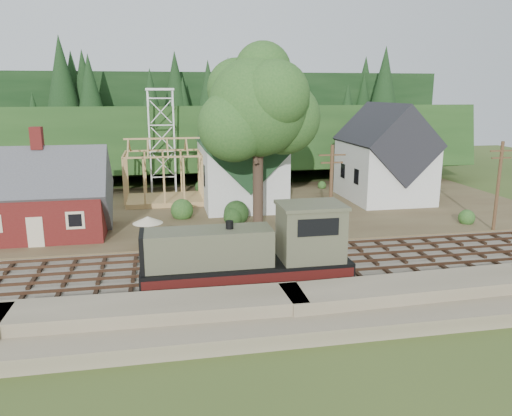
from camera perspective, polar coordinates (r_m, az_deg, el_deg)
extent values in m
plane|color=#384C1E|center=(34.80, 0.18, -7.12)|extent=(140.00, 140.00, 0.00)
cube|color=#7F7259|center=(27.18, 3.73, -13.23)|extent=(64.00, 5.00, 1.60)
cube|color=#726B5B|center=(34.77, 0.18, -7.00)|extent=(64.00, 11.00, 0.16)
cube|color=brown|center=(51.81, -3.66, -0.14)|extent=(64.00, 26.00, 0.30)
cube|color=#1E3F19|center=(75.26, -6.01, 3.90)|extent=(70.00, 28.96, 12.74)
cube|color=black|center=(91.04, -6.91, 5.49)|extent=(80.00, 20.00, 12.00)
cube|color=#5B1514|center=(45.19, -23.05, -0.50)|extent=(10.00, 7.00, 3.80)
cube|color=#4C4C51|center=(44.81, -23.26, 1.86)|extent=(10.80, 7.41, 7.41)
cube|color=#5B1514|center=(44.25, -23.77, 7.32)|extent=(0.90, 0.90, 1.80)
cube|color=beige|center=(42.03, -23.92, -2.55)|extent=(1.20, 0.06, 2.40)
cube|color=silver|center=(53.37, -1.86, 3.94)|extent=(8.00, 12.00, 6.40)
cube|color=#17331A|center=(52.95, -1.88, 7.36)|extent=(8.40, 12.96, 8.40)
cube|color=silver|center=(46.88, -0.73, 9.07)|extent=(2.40, 2.40, 4.00)
cone|color=#17331A|center=(46.76, -0.74, 13.10)|extent=(5.37, 5.37, 2.60)
cube|color=silver|center=(57.16, 14.39, 4.16)|extent=(8.00, 10.00, 6.40)
cube|color=black|center=(56.76, 14.58, 7.35)|extent=(8.40, 10.80, 8.40)
cube|color=tan|center=(55.24, -10.39, 0.94)|extent=(8.00, 6.00, 0.50)
cube|color=tan|center=(54.24, -10.68, 7.82)|extent=(8.00, 0.18, 0.18)
cube|color=silver|center=(58.91, -12.06, 7.29)|extent=(0.18, 0.18, 12.00)
cube|color=silver|center=(58.92, -9.32, 7.40)|extent=(0.18, 0.18, 12.00)
cube|color=silver|center=(61.70, -12.02, 7.54)|extent=(0.18, 0.18, 12.00)
cube|color=silver|center=(61.71, -9.40, 7.66)|extent=(0.18, 0.18, 12.00)
cube|color=silver|center=(60.01, -10.95, 13.18)|extent=(3.20, 3.20, 0.25)
cylinder|color=#38281E|center=(43.53, 0.23, 2.90)|extent=(0.90, 0.90, 8.00)
sphere|color=#275620|center=(42.85, 0.23, 11.49)|extent=(8.40, 8.40, 8.40)
sphere|color=#275620|center=(44.41, 3.20, 10.24)|extent=(6.40, 6.40, 6.40)
sphere|color=#275620|center=(41.76, -2.55, 9.37)|extent=(6.00, 6.00, 6.00)
cylinder|color=#4C331E|center=(40.34, 8.55, 1.49)|extent=(0.28, 0.28, 8.00)
cube|color=#4C331E|center=(39.82, 8.70, 6.01)|extent=(2.20, 0.12, 0.12)
cube|color=#4C331E|center=(39.90, 8.67, 5.15)|extent=(1.80, 0.12, 0.12)
cylinder|color=#4C331E|center=(47.45, 25.91, 2.06)|extent=(0.28, 0.28, 8.00)
cube|color=#4C331E|center=(47.01, 26.30, 5.88)|extent=(2.20, 0.12, 0.12)
cube|color=#4C331E|center=(47.07, 26.23, 5.16)|extent=(1.80, 0.12, 0.12)
cube|color=black|center=(31.71, -1.02, -8.53)|extent=(12.86, 2.68, 0.38)
cube|color=black|center=(31.43, -1.03, -7.26)|extent=(12.86, 3.11, 1.18)
cube|color=brown|center=(30.58, -5.41, -4.51)|extent=(7.72, 2.47, 2.25)
cube|color=brown|center=(31.63, 6.25, -2.81)|extent=(3.86, 3.00, 3.43)
cube|color=brown|center=(31.19, 6.33, 0.31)|extent=(4.07, 3.22, 0.21)
cube|color=black|center=(30.03, 7.14, -2.22)|extent=(2.57, 0.06, 1.07)
cube|color=#3D0E0D|center=(29.99, -0.50, -8.29)|extent=(12.86, 0.04, 0.75)
cube|color=#3D0E0D|center=(32.89, -1.50, -6.31)|extent=(12.86, 0.04, 0.75)
cylinder|color=black|center=(30.37, -3.04, -2.17)|extent=(0.47, 0.47, 0.75)
imported|color=#608ECD|center=(44.38, -18.76, -2.19)|extent=(2.97, 3.27, 1.08)
imported|color=#B60E30|center=(56.90, 16.20, 1.33)|extent=(4.38, 2.25, 1.18)
cylinder|color=silver|center=(39.01, -12.19, -2.94)|extent=(0.10, 0.10, 2.28)
cylinder|color=tan|center=(39.20, -12.14, -3.88)|extent=(1.45, 1.45, 0.08)
cone|color=beige|center=(38.72, -12.27, -1.32)|extent=(2.28, 2.28, 0.52)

